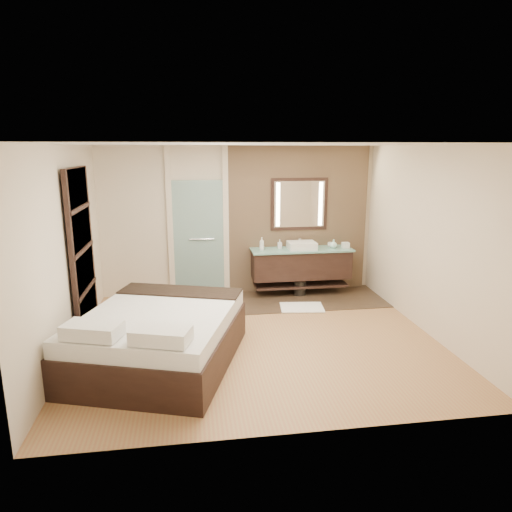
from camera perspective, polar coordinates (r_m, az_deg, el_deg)
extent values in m
plane|color=#A36844|center=(6.62, 0.17, -10.30)|extent=(5.00, 5.00, 0.00)
cube|color=#35281D|center=(8.18, 2.68, -5.55)|extent=(3.80, 1.30, 0.01)
cube|color=tan|center=(8.55, 5.30, 4.52)|extent=(2.60, 0.08, 2.70)
cube|color=black|center=(8.43, 5.64, -1.04)|extent=(1.80, 0.50, 0.50)
cube|color=black|center=(8.53, 5.58, -3.57)|extent=(1.71, 0.45, 0.04)
cube|color=#8FDBCA|center=(8.34, 5.72, 0.79)|extent=(1.85, 0.55, 0.03)
cube|color=white|center=(8.32, 5.73, 1.33)|extent=(0.50, 0.38, 0.13)
cylinder|color=silver|center=(8.50, 5.43, 1.73)|extent=(0.03, 0.03, 0.18)
cylinder|color=silver|center=(8.45, 5.50, 2.20)|extent=(0.02, 0.10, 0.02)
cube|color=black|center=(8.46, 5.42, 6.47)|extent=(1.06, 0.03, 0.96)
cube|color=white|center=(8.44, 5.44, 6.46)|extent=(0.94, 0.01, 0.84)
cube|color=#FFE8BF|center=(8.35, 2.77, 6.43)|extent=(0.07, 0.01, 0.80)
cube|color=#FFE8BF|center=(8.54, 8.08, 6.47)|extent=(0.07, 0.01, 0.80)
cube|color=#BBEDE8|center=(8.35, -7.18, 2.17)|extent=(0.90, 0.05, 2.10)
cylinder|color=silver|center=(8.30, -6.82, 2.12)|extent=(0.45, 0.03, 0.03)
cube|color=beige|center=(8.31, -10.69, 4.10)|extent=(0.10, 0.08, 2.70)
cube|color=beige|center=(8.33, -3.79, 4.32)|extent=(0.10, 0.08, 2.70)
cube|color=black|center=(6.92, -20.92, 0.33)|extent=(0.06, 1.20, 2.40)
cube|color=beige|center=(7.14, -20.21, -6.17)|extent=(0.02, 1.06, 0.52)
cube|color=beige|center=(6.97, -20.59, -1.61)|extent=(0.02, 1.06, 0.52)
cube|color=beige|center=(6.85, -20.99, 3.14)|extent=(0.02, 1.06, 0.52)
cube|color=beige|center=(6.78, -21.41, 8.02)|extent=(0.02, 1.06, 0.52)
cube|color=black|center=(5.97, -11.91, -10.81)|extent=(2.35, 2.63, 0.48)
cube|color=white|center=(5.84, -12.07, -7.76)|extent=(2.28, 2.56, 0.20)
cube|color=black|center=(6.53, -9.45, -4.43)|extent=(1.77, 1.00, 0.04)
cube|color=white|center=(5.20, -19.77, -8.76)|extent=(0.68, 0.50, 0.15)
cube|color=white|center=(4.88, -11.77, -9.70)|extent=(0.68, 0.50, 0.15)
cube|color=white|center=(7.83, 5.75, -6.40)|extent=(0.77, 0.58, 0.02)
cylinder|color=black|center=(8.47, 5.49, -3.97)|extent=(0.27, 0.27, 0.28)
cube|color=white|center=(8.53, 11.14, 1.33)|extent=(0.12, 0.12, 0.10)
imported|color=silver|center=(8.18, 0.73, 1.54)|extent=(0.11, 0.11, 0.23)
imported|color=#B2B2B2|center=(8.34, 2.98, 1.51)|extent=(0.07, 0.08, 0.16)
imported|color=#C3F5EB|center=(8.47, 9.67, 1.53)|extent=(0.14, 0.14, 0.16)
imported|color=silver|center=(8.56, 9.31, 1.41)|extent=(0.14, 0.14, 0.09)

